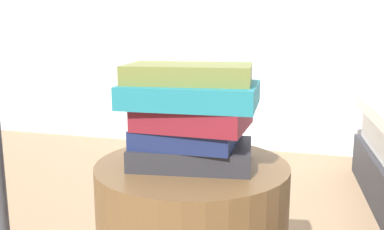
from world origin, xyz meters
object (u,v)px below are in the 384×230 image
at_px(book_navy, 188,134).
at_px(book_olive, 189,74).
at_px(book_charcoal, 194,153).
at_px(book_teal, 190,94).
at_px(book_maroon, 194,116).

relative_size(book_navy, book_olive, 0.81).
distance_m(book_charcoal, book_teal, 0.14).
xyz_separation_m(book_navy, book_teal, (0.01, -0.02, 0.09)).
distance_m(book_charcoal, book_navy, 0.05).
distance_m(book_maroon, book_olive, 0.10).
height_order(book_charcoal, book_navy, book_navy).
bearing_deg(book_navy, book_maroon, -44.74).
bearing_deg(book_teal, book_charcoal, 57.98).
height_order(book_teal, book_olive, book_olive).
distance_m(book_teal, book_olive, 0.05).
xyz_separation_m(book_charcoal, book_navy, (-0.01, 0.01, 0.04)).
height_order(book_charcoal, book_teal, book_teal).
height_order(book_maroon, book_teal, book_teal).
xyz_separation_m(book_charcoal, book_maroon, (0.00, -0.01, 0.09)).
bearing_deg(book_maroon, book_navy, 137.78).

